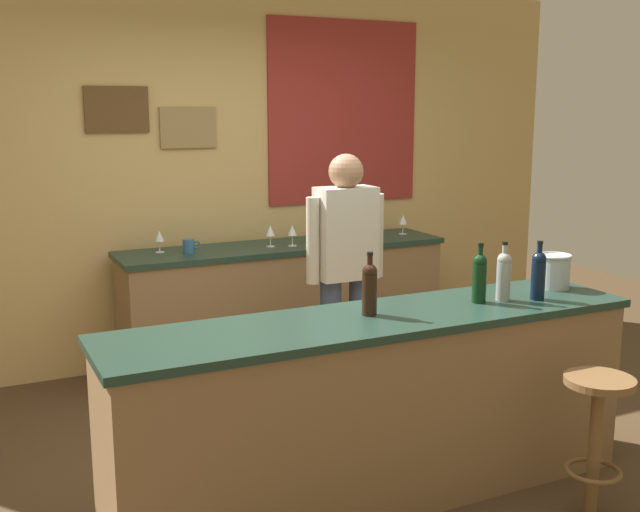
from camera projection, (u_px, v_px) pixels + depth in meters
The scene contains 17 objects.
ground_plane at pixel (338, 461), 4.16m from camera, with size 10.00×10.00×0.00m, color #4C3823.
back_wall at pixel (218, 171), 5.68m from camera, with size 6.00×0.09×2.80m.
bar_counter at pixel (376, 407), 3.71m from camera, with size 2.66×0.60×0.92m.
side_counter at pixel (285, 304), 5.70m from camera, with size 2.44×0.56×0.90m.
bartender at pixel (345, 266), 4.68m from camera, with size 0.52×0.21×1.62m.
bar_stool at pixel (597, 423), 3.53m from camera, with size 0.32×0.32×0.68m.
wine_bottle_a at pixel (370, 287), 3.61m from camera, with size 0.07×0.07×0.31m.
wine_bottle_b at pixel (480, 276), 3.85m from camera, with size 0.07×0.07×0.31m.
wine_bottle_c at pixel (504, 274), 3.89m from camera, with size 0.07×0.07×0.31m.
wine_bottle_d at pixel (538, 274), 3.91m from camera, with size 0.07×0.07×0.31m.
ice_bucket at pixel (554, 270), 4.16m from camera, with size 0.19×0.19×0.19m.
wine_glass_a at pixel (159, 237), 5.28m from camera, with size 0.07×0.07×0.16m.
wine_glass_b at pixel (270, 232), 5.50m from camera, with size 0.07×0.07×0.16m.
wine_glass_c at pixel (292, 231), 5.53m from camera, with size 0.07×0.07×0.16m.
wine_glass_d at pixel (311, 228), 5.67m from camera, with size 0.07×0.07×0.16m.
wine_glass_e at pixel (403, 220), 6.04m from camera, with size 0.07×0.07×0.16m.
coffee_mug at pixel (189, 246), 5.28m from camera, with size 0.12×0.08×0.09m.
Camera 1 is at (-1.77, -3.43, 1.90)m, focal length 42.95 mm.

